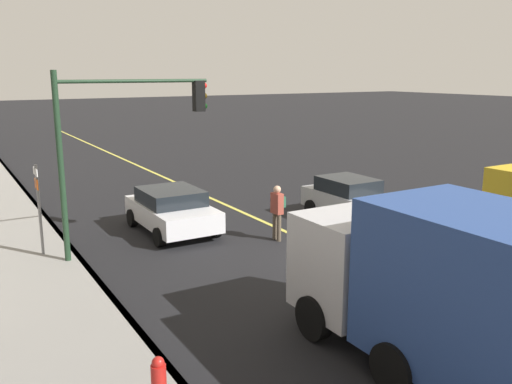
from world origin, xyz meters
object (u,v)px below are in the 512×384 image
Objects in this scene: car_white at (172,209)px; traffic_light_mast at (124,130)px; car_silver at (351,199)px; pedestrian_with_backpack at (278,208)px; truck_blue at (465,293)px; street_sign_post at (39,204)px.

car_white is 3.84m from traffic_light_mast.
car_silver is 8.52m from traffic_light_mast.
traffic_light_mast is at bearing 77.31° from pedestrian_with_backpack.
pedestrian_with_backpack is (8.39, -1.76, -0.62)m from truck_blue.
car_white is (1.95, 6.05, -0.02)m from car_silver.
truck_blue reaches higher than pedestrian_with_backpack.
truck_blue is 1.24× the size of traffic_light_mast.
truck_blue is 11.40m from street_sign_post.
truck_blue is 2.38× the size of street_sign_post.
pedestrian_with_backpack is 6.99m from street_sign_post.
traffic_light_mast is 1.92× the size of street_sign_post.
car_silver is 1.41× the size of street_sign_post.
car_white is at bearing 43.93° from pedestrian_with_backpack.
traffic_light_mast is (0.35, 8.01, 2.87)m from car_silver.
traffic_light_mast is 3.15m from street_sign_post.
car_white is at bearing 3.87° from truck_blue.
truck_blue is at bearing -154.24° from street_sign_post.
car_white is at bearing -80.27° from street_sign_post.
pedestrian_with_backpack reaches higher than car_silver.
street_sign_post is (-0.72, 4.21, 0.86)m from car_white.
truck_blue is at bearing 168.18° from pedestrian_with_backpack.
car_white is at bearing 72.17° from car_silver.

